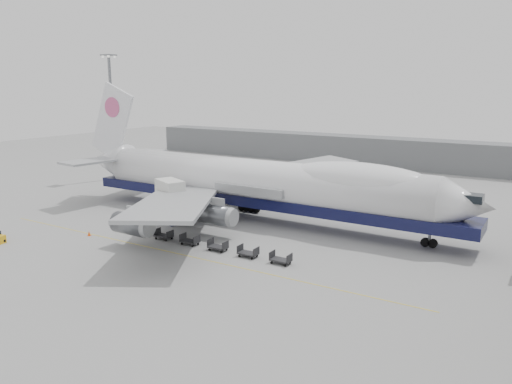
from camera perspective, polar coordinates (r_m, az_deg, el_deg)
The scene contains 13 objects.
ground at distance 64.49m, azimuth -5.71°, elevation -5.48°, with size 260.00×260.00×0.00m, color gray.
apron_line at distance 60.08m, azimuth -9.19°, elevation -6.91°, with size 60.00×0.15×0.01m, color gold.
hangar at distance 128.88m, azimuth 9.73°, elevation 4.87°, with size 110.00×8.00×7.00m, color slate.
floodlight_mast at distance 107.85m, azimuth -16.15°, elevation 8.93°, with size 2.40×2.40×25.43m.
airliner at distance 72.37m, azimuth 0.35°, elevation 1.13°, with size 67.00×55.30×19.98m.
catering_truck at distance 72.97m, azimuth -9.75°, elevation -0.71°, with size 5.67×4.86×6.13m.
traffic_cone at distance 69.44m, azimuth -18.54°, elevation -4.51°, with size 0.43×0.43×0.64m.
dolly_0 at distance 68.23m, azimuth -13.19°, elevation -4.29°, with size 2.30×1.35×1.30m.
dolly_1 at distance 65.38m, azimuth -10.50°, elevation -4.89°, with size 2.30×1.35×1.30m.
dolly_2 at distance 62.69m, azimuth -7.57°, elevation -5.54°, with size 2.30×1.35×1.30m.
dolly_3 at distance 60.19m, azimuth -4.37°, elevation -6.22°, with size 2.30×1.35×1.30m.
dolly_4 at distance 57.90m, azimuth -0.91°, elevation -6.94°, with size 2.30×1.35×1.30m.
dolly_5 at distance 55.85m, azimuth 2.84°, elevation -7.68°, with size 2.30×1.35×1.30m.
Camera 1 is at (37.43, -48.76, 19.48)m, focal length 35.00 mm.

